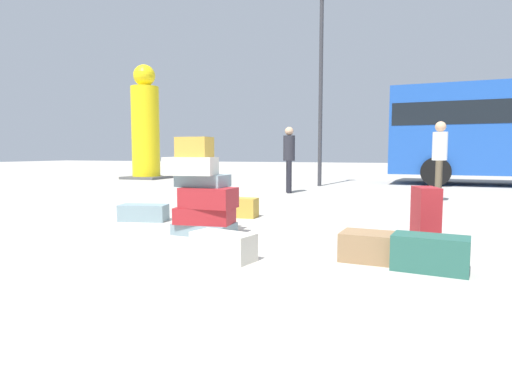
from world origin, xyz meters
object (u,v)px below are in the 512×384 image
Objects in this scene: suitcase_brown_foreground_far at (372,247)px; suitcase_tan_behind_tower at (241,208)px; suitcase_tower at (202,194)px; person_tourist_with_camera at (440,154)px; suitcase_cream_left_side at (319,223)px; suitcase_maroon_white_trunk at (425,219)px; suitcase_cream_right_side at (223,246)px; person_bearded_onlooker at (289,154)px; lamp_post at (321,57)px; yellow_dummy_statue at (145,128)px; suitcase_slate_upright_blue at (144,213)px; suitcase_teal_foreground_near at (430,253)px.

suitcase_brown_foreground_far is 1.13× the size of suitcase_tan_behind_tower.
suitcase_tower is 5.85m from person_tourist_with_camera.
person_tourist_with_camera is (3.05, 4.96, 0.49)m from suitcase_tower.
suitcase_cream_left_side is 0.44× the size of person_tourist_with_camera.
person_tourist_with_camera is at bearing 71.04° from suitcase_maroon_white_trunk.
suitcase_tan_behind_tower reaches higher than suitcase_cream_right_side.
person_bearded_onlooker is 0.28× the size of lamp_post.
suitcase_brown_foreground_far is 14.34m from yellow_dummy_statue.
suitcase_slate_upright_blue is at bearing 152.62° from suitcase_tower.
suitcase_maroon_white_trunk is at bearing -30.78° from suitcase_tan_behind_tower.
suitcase_slate_upright_blue is (-1.27, -0.85, -0.03)m from suitcase_tan_behind_tower.
suitcase_tower is 2.66m from suitcase_maroon_white_trunk.
lamp_post reaches higher than suitcase_tan_behind_tower.
person_bearded_onlooker is 8.04m from yellow_dummy_statue.
suitcase_maroon_white_trunk reaches higher than suitcase_cream_left_side.
suitcase_cream_right_side is at bearing -118.25° from suitcase_cream_left_side.
suitcase_slate_upright_blue is at bearing 155.84° from suitcase_maroon_white_trunk.
suitcase_tower reaches higher than suitcase_brown_foreground_far.
suitcase_teal_foreground_near is 10.47m from lamp_post.
suitcase_cream_right_side is at bearing -73.33° from suitcase_tan_behind_tower.
suitcase_slate_upright_blue is 5.35m from person_bearded_onlooker.
person_tourist_with_camera is at bearing 85.83° from suitcase_brown_foreground_far.
lamp_post is at bearing 91.24° from suitcase_tower.
yellow_dummy_statue is 7.61m from lamp_post.
lamp_post is (-0.18, 8.47, 3.42)m from suitcase_tower.
person_bearded_onlooker is at bearing -29.68° from yellow_dummy_statue.
suitcase_slate_upright_blue is (-2.71, -0.04, 0.02)m from suitcase_cream_left_side.
yellow_dummy_statue is at bearing 122.82° from suitcase_cream_left_side.
suitcase_slate_upright_blue is 8.74m from lamp_post.
suitcase_teal_foreground_near reaches higher than suitcase_brown_foreground_far.
suitcase_cream_left_side is at bearing 124.31° from suitcase_brown_foreground_far.
suitcase_tan_behind_tower reaches higher than suitcase_slate_upright_blue.
suitcase_tan_behind_tower reaches higher than suitcase_brown_foreground_far.
person_tourist_with_camera is at bearing 46.19° from suitcase_tan_behind_tower.
suitcase_brown_foreground_far is 0.86m from suitcase_maroon_white_trunk.
suitcase_tan_behind_tower is 1.53m from suitcase_slate_upright_blue.
suitcase_tan_behind_tower is at bearing 139.47° from suitcase_cream_left_side.
suitcase_tan_behind_tower is 4.45m from person_bearded_onlooker.
suitcase_maroon_white_trunk is 1.07× the size of suitcase_teal_foreground_near.
suitcase_brown_foreground_far is 3.76m from suitcase_slate_upright_blue.
suitcase_tower is 0.28× the size of yellow_dummy_statue.
suitcase_tan_behind_tower is at bearing 92.89° from suitcase_tower.
yellow_dummy_statue reaches higher than suitcase_slate_upright_blue.
suitcase_cream_right_side is 13.81m from yellow_dummy_statue.
suitcase_brown_foreground_far is 10.17m from lamp_post.
suitcase_cream_left_side is 1.16× the size of suitcase_teal_foreground_near.
lamp_post reaches higher than suitcase_teal_foreground_near.
suitcase_cream_right_side is 0.37× the size of person_tourist_with_camera.
suitcase_brown_foreground_far is 0.93× the size of suitcase_cream_right_side.
suitcase_tower is 1.95× the size of suitcase_teal_foreground_near.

